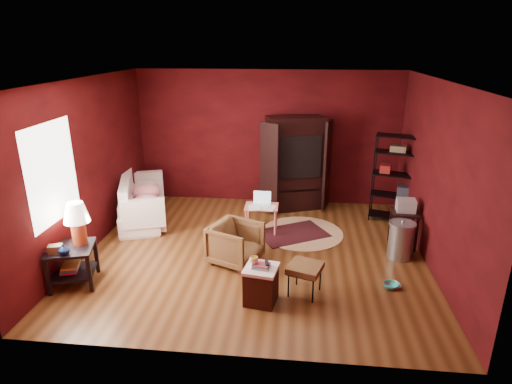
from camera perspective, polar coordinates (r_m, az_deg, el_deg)
room at (r=6.67m, az=-0.53°, el=2.66°), size 5.54×5.04×2.84m
sofa at (r=8.66m, az=-15.18°, el=-1.26°), size 1.12×1.95×0.73m
armchair at (r=6.76m, az=-2.75°, el=-6.62°), size 0.88×0.91×0.72m
pet_bowl_steel at (r=6.52m, az=17.83°, el=-11.18°), size 0.23×0.12×0.22m
pet_bowl_turquoise at (r=6.51m, az=17.60°, el=-11.27°), size 0.22×0.12×0.21m
vase at (r=6.42m, az=-24.24°, el=-7.03°), size 0.15×0.16×0.15m
mug at (r=5.66m, az=-0.29°, el=-8.95°), size 0.13×0.11×0.12m
side_table at (r=6.61m, az=-23.08°, el=-5.41°), size 0.76×0.76×1.21m
sofa_cushions at (r=8.63m, az=-14.98°, el=-1.11°), size 1.33×2.05×0.80m
hamper at (r=5.84m, az=0.68°, el=-12.17°), size 0.49×0.49×0.60m
footstool at (r=5.99m, az=6.56°, el=-10.15°), size 0.55×0.55×0.44m
rug_round at (r=7.93m, az=6.13°, el=-5.42°), size 1.72×1.72×0.01m
rug_oriental at (r=7.87m, az=4.90°, el=-5.51°), size 1.43×1.28×0.01m
laptop_desk at (r=7.78m, az=0.75°, el=-2.21°), size 0.60×0.48×0.74m
tv_armoire at (r=8.80m, az=5.20°, el=4.03°), size 1.43×1.09×1.92m
wire_shelving at (r=8.55m, az=18.15°, el=2.18°), size 0.90×0.57×1.70m
small_stand at (r=7.58m, az=19.27°, el=-2.46°), size 0.45×0.45×0.86m
trash_can at (r=7.30m, az=18.73°, el=-6.07°), size 0.54×0.54×0.66m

